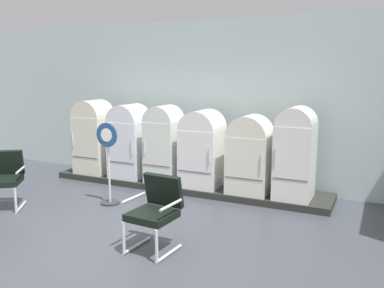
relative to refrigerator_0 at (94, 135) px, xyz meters
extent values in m
cube|color=#3E4149|center=(2.07, -2.90, -0.95)|extent=(12.00, 10.00, 0.05)
cube|color=silver|center=(2.07, 0.76, 0.69)|extent=(11.76, 0.12, 3.23)
cube|color=#47443F|center=(2.07, 0.76, 1.95)|extent=(11.76, 0.07, 0.06)
cube|color=#282A25|center=(2.07, 0.13, -0.87)|extent=(5.53, 0.95, 0.12)
cube|color=silver|center=(0.00, 0.00, -0.22)|extent=(0.69, 0.61, 1.19)
cylinder|color=silver|center=(0.00, 0.00, 0.38)|extent=(0.69, 0.60, 0.69)
cube|color=#383838|center=(0.00, -0.31, -0.43)|extent=(0.63, 0.01, 0.01)
cylinder|color=silver|center=(-0.28, -0.32, -0.07)|extent=(0.02, 0.02, 0.28)
cube|color=white|center=(0.88, 0.02, -0.24)|extent=(0.68, 0.66, 1.13)
cylinder|color=white|center=(0.88, 0.02, 0.32)|extent=(0.68, 0.64, 0.68)
cube|color=#383838|center=(0.88, -0.31, -0.45)|extent=(0.63, 0.01, 0.01)
cylinder|color=silver|center=(1.16, -0.32, -0.11)|extent=(0.02, 0.02, 0.28)
cube|color=silver|center=(1.69, -0.01, -0.22)|extent=(0.61, 0.60, 1.18)
cylinder|color=silver|center=(1.69, -0.01, 0.37)|extent=(0.61, 0.59, 0.61)
cube|color=#383838|center=(1.69, -0.31, -0.43)|extent=(0.57, 0.01, 0.01)
cylinder|color=silver|center=(1.45, -0.32, -0.08)|extent=(0.02, 0.02, 0.28)
cube|color=white|center=(2.48, 0.04, -0.28)|extent=(0.70, 0.70, 1.07)
cylinder|color=white|center=(2.48, 0.04, 0.26)|extent=(0.70, 0.68, 0.70)
cube|color=#383838|center=(2.48, -0.31, -0.47)|extent=(0.65, 0.01, 0.01)
cylinder|color=silver|center=(2.78, -0.32, -0.15)|extent=(0.02, 0.02, 0.28)
cube|color=silver|center=(3.41, -0.01, -0.30)|extent=(0.72, 0.60, 1.02)
cylinder|color=silver|center=(3.41, -0.01, 0.21)|extent=(0.72, 0.59, 0.72)
cube|color=#383838|center=(3.41, -0.31, -0.48)|extent=(0.66, 0.01, 0.01)
cylinder|color=silver|center=(3.71, -0.32, -0.18)|extent=(0.02, 0.02, 0.28)
cube|color=white|center=(4.18, 0.03, -0.19)|extent=(0.61, 0.67, 1.24)
cylinder|color=white|center=(4.18, 0.03, 0.43)|extent=(0.61, 0.66, 0.61)
cube|color=#383838|center=(4.18, -0.31, -0.41)|extent=(0.56, 0.01, 0.01)
cylinder|color=silver|center=(3.94, -0.32, -0.04)|extent=(0.02, 0.02, 0.28)
cylinder|color=silver|center=(0.15, -2.12, -0.91)|extent=(0.34, 0.49, 0.04)
cylinder|color=silver|center=(0.29, -2.33, -0.71)|extent=(0.06, 0.06, 0.40)
cube|color=black|center=(-0.05, -2.25, -0.46)|extent=(0.72, 0.72, 0.09)
cube|color=black|center=(-0.20, -2.03, -0.20)|extent=(0.53, 0.42, 0.43)
cylinder|color=silver|center=(0.18, -2.10, -0.27)|extent=(0.28, 0.40, 0.04)
cylinder|color=silver|center=(2.72, -2.56, -0.91)|extent=(0.08, 0.56, 0.04)
cylinder|color=silver|center=(2.70, -2.82, -0.71)|extent=(0.04, 0.04, 0.40)
cylinder|color=silver|center=(3.21, -2.60, -0.91)|extent=(0.08, 0.56, 0.04)
cylinder|color=silver|center=(3.19, -2.86, -0.71)|extent=(0.04, 0.04, 0.40)
cube|color=black|center=(2.97, -2.58, -0.46)|extent=(0.57, 0.55, 0.09)
cube|color=black|center=(2.99, -2.32, -0.20)|extent=(0.54, 0.20, 0.43)
cylinder|color=silver|center=(2.68, -2.56, -0.27)|extent=(0.07, 0.46, 0.04)
cylinder|color=silver|center=(3.25, -2.60, -0.27)|extent=(0.07, 0.46, 0.04)
cylinder|color=#2D2D30|center=(1.34, -1.28, -0.91)|extent=(0.32, 0.32, 0.03)
cylinder|color=silver|center=(1.34, -1.28, -0.32)|extent=(0.04, 0.04, 1.17)
cylinder|color=navy|center=(1.34, -1.31, 0.27)|extent=(0.41, 0.02, 0.41)
cylinder|color=white|center=(1.34, -1.32, 0.27)|extent=(0.22, 0.00, 0.22)
camera|label=1|loc=(5.48, -6.72, 1.31)|focal=38.01mm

